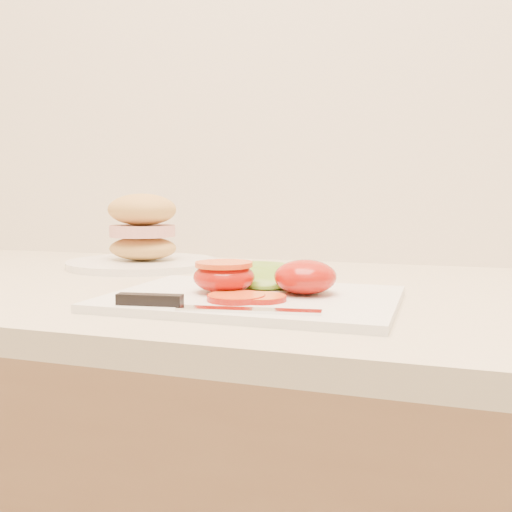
% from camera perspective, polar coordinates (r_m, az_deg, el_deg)
% --- Properties ---
extents(cutting_board, '(0.34, 0.24, 0.01)m').
position_cam_1_polar(cutting_board, '(0.68, -0.27, -4.28)').
color(cutting_board, white).
rests_on(cutting_board, counter).
extents(tomato_half_dome, '(0.07, 0.07, 0.04)m').
position_cam_1_polar(tomato_half_dome, '(0.68, 4.95, -2.09)').
color(tomato_half_dome, '#B4210B').
rests_on(tomato_half_dome, cutting_board).
extents(tomato_half_cut, '(0.07, 0.07, 0.04)m').
position_cam_1_polar(tomato_half_cut, '(0.69, -3.22, -1.97)').
color(tomato_half_cut, '#B4210B').
rests_on(tomato_half_cut, cutting_board).
extents(tomato_slice_0, '(0.06, 0.06, 0.01)m').
position_cam_1_polar(tomato_slice_0, '(0.64, -2.00, -4.16)').
color(tomato_slice_0, orange).
rests_on(tomato_slice_0, cutting_board).
extents(tomato_slice_1, '(0.06, 0.06, 0.01)m').
position_cam_1_polar(tomato_slice_1, '(0.64, 0.46, -4.21)').
color(tomato_slice_1, orange).
rests_on(tomato_slice_1, cutting_board).
extents(lettuce_leaf_0, '(0.14, 0.10, 0.03)m').
position_cam_1_polar(lettuce_leaf_0, '(0.75, 0.40, -1.98)').
color(lettuce_leaf_0, '#609D29').
rests_on(lettuce_leaf_0, cutting_board).
extents(knife, '(0.22, 0.04, 0.01)m').
position_cam_1_polar(knife, '(0.60, -6.91, -4.75)').
color(knife, silver).
rests_on(knife, cutting_board).
extents(sandwich_plate, '(0.27, 0.27, 0.13)m').
position_cam_1_polar(sandwich_plate, '(1.04, -11.26, 1.58)').
color(sandwich_plate, white).
rests_on(sandwich_plate, counter).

